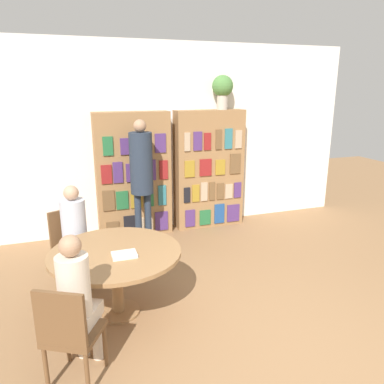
% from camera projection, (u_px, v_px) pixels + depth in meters
% --- Properties ---
extents(ground_plane, '(16.00, 16.00, 0.00)m').
position_uv_depth(ground_plane, '(291.00, 372.00, 3.13)').
color(ground_plane, olive).
extents(wall_back, '(6.40, 0.07, 3.00)m').
position_uv_depth(wall_back, '(169.00, 138.00, 6.10)').
color(wall_back, silver).
rests_on(wall_back, ground_plane).
extents(bookshelf_left, '(1.15, 0.34, 1.95)m').
position_uv_depth(bookshelf_left, '(134.00, 175.00, 5.87)').
color(bookshelf_left, olive).
rests_on(bookshelf_left, ground_plane).
extents(bookshelf_right, '(1.15, 0.34, 1.95)m').
position_uv_depth(bookshelf_right, '(209.00, 169.00, 6.27)').
color(bookshelf_right, olive).
rests_on(bookshelf_right, ground_plane).
extents(flower_vase, '(0.34, 0.34, 0.54)m').
position_uv_depth(flower_vase, '(223.00, 88.00, 5.99)').
color(flower_vase, '#B7AD9E').
rests_on(flower_vase, bookshelf_right).
extents(reading_table, '(1.33, 1.33, 0.71)m').
position_uv_depth(reading_table, '(116.00, 260.00, 3.80)').
color(reading_table, olive).
rests_on(reading_table, ground_plane).
extents(chair_near_camera, '(0.54, 0.54, 0.89)m').
position_uv_depth(chair_near_camera, '(69.00, 331.00, 2.88)').
color(chair_near_camera, brown).
rests_on(chair_near_camera, ground_plane).
extents(chair_left_side, '(0.53, 0.53, 0.89)m').
position_uv_depth(chair_left_side, '(70.00, 242.00, 4.52)').
color(chair_left_side, brown).
rests_on(chair_left_side, ground_plane).
extents(seated_reader_left, '(0.39, 0.42, 1.23)m').
position_uv_depth(seated_reader_left, '(76.00, 230.00, 4.34)').
color(seated_reader_left, '#B2B7C6').
rests_on(seated_reader_left, ground_plane).
extents(seated_reader_right, '(0.38, 0.40, 1.23)m').
position_uv_depth(seated_reader_right, '(78.00, 296.00, 2.99)').
color(seated_reader_right, beige).
rests_on(seated_reader_right, ground_plane).
extents(librarian_standing, '(0.33, 0.60, 1.87)m').
position_uv_depth(librarian_standing, '(141.00, 169.00, 5.37)').
color(librarian_standing, '#232D3D').
rests_on(librarian_standing, ground_plane).
extents(open_book_on_table, '(0.24, 0.18, 0.03)m').
position_uv_depth(open_book_on_table, '(124.00, 255.00, 3.65)').
color(open_book_on_table, silver).
rests_on(open_book_on_table, reading_table).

